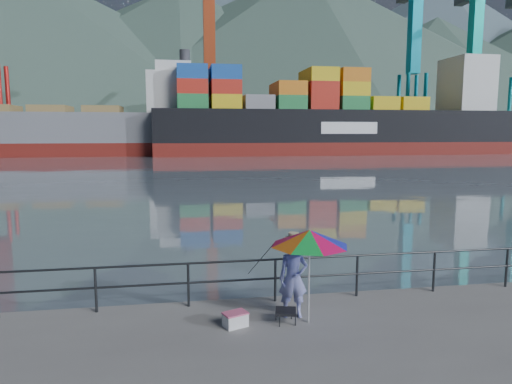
# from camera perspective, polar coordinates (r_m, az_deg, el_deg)

# --- Properties ---
(harbor_water) EXTENTS (500.00, 280.00, 0.00)m
(harbor_water) POSITION_cam_1_polar(r_m,az_deg,el_deg) (138.37, -9.04, 5.88)
(harbor_water) COLOR slate
(harbor_water) RESTS_ON ground
(far_dock) EXTENTS (200.00, 40.00, 0.40)m
(far_dock) POSITION_cam_1_polar(r_m,az_deg,el_deg) (101.99, -3.21, 5.38)
(far_dock) COLOR #514F4C
(far_dock) RESTS_ON ground
(guardrail) EXTENTS (22.00, 0.06, 1.03)m
(guardrail) POSITION_cam_1_polar(r_m,az_deg,el_deg) (10.63, -2.96, -11.14)
(guardrail) COLOR #2D3033
(guardrail) RESTS_ON ground
(mountains) EXTENTS (600.00, 332.80, 80.00)m
(mountains) POSITION_cam_1_polar(r_m,az_deg,el_deg) (221.98, 1.04, 15.80)
(mountains) COLOR #385147
(mountains) RESTS_ON ground
(port_cranes) EXTENTS (116.00, 28.00, 38.40)m
(port_cranes) POSITION_cam_1_polar(r_m,az_deg,el_deg) (98.48, 9.97, 14.53)
(port_cranes) COLOR red
(port_cranes) RESTS_ON ground
(container_stacks) EXTENTS (58.00, 5.40, 7.80)m
(container_stacks) POSITION_cam_1_polar(r_m,az_deg,el_deg) (107.70, 9.84, 7.16)
(container_stacks) COLOR orange
(container_stacks) RESTS_ON ground
(fisherman) EXTENTS (0.66, 0.47, 1.69)m
(fisherman) POSITION_cam_1_polar(r_m,az_deg,el_deg) (9.87, 4.67, -10.68)
(fisherman) COLOR #212B99
(fisherman) RESTS_ON ground
(beach_umbrella) EXTENTS (1.68, 1.68, 1.96)m
(beach_umbrella) POSITION_cam_1_polar(r_m,az_deg,el_deg) (9.33, 6.72, -5.73)
(beach_umbrella) COLOR white
(beach_umbrella) RESTS_ON ground
(folding_stool) EXTENTS (0.51, 0.51, 0.28)m
(folding_stool) POSITION_cam_1_polar(r_m,az_deg,el_deg) (9.78, 3.73, -15.21)
(folding_stool) COLOR black
(folding_stool) RESTS_ON ground
(cooler_bag) EXTENTS (0.54, 0.45, 0.27)m
(cooler_bag) POSITION_cam_1_polar(r_m,az_deg,el_deg) (9.62, -2.60, -15.70)
(cooler_bag) COLOR silver
(cooler_bag) RESTS_ON ground
(fishing_rod) EXTENTS (0.36, 1.80, 1.29)m
(fishing_rod) POSITION_cam_1_polar(r_m,az_deg,el_deg) (11.30, 0.56, -12.79)
(fishing_rod) COLOR black
(fishing_rod) RESTS_ON ground
(bulk_carrier) EXTENTS (56.02, 9.70, 14.50)m
(bulk_carrier) POSITION_cam_1_polar(r_m,az_deg,el_deg) (84.50, -21.05, 7.19)
(bulk_carrier) COLOR maroon
(bulk_carrier) RESTS_ON ground
(container_ship) EXTENTS (65.93, 10.99, 18.10)m
(container_ship) POSITION_cam_1_polar(r_m,az_deg,el_deg) (85.86, 11.33, 8.70)
(container_ship) COLOR maroon
(container_ship) RESTS_ON ground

